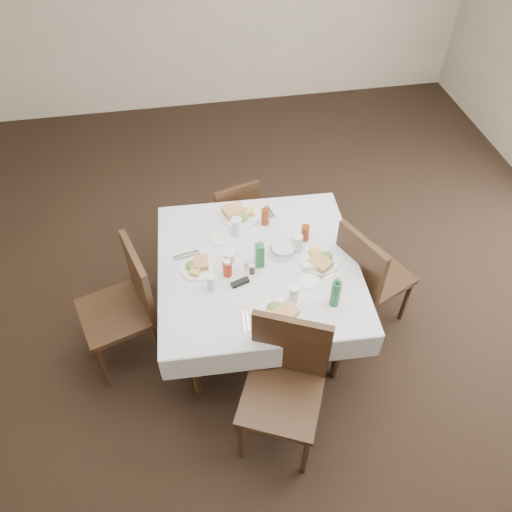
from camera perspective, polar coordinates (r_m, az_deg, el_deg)
The scene contains 33 objects.
ground_plane at distance 4.20m, azimuth 2.39°, elevation -6.62°, with size 7.00×7.00×0.00m, color black.
room_shell at distance 3.01m, azimuth 3.40°, elevation 13.20°, with size 6.04×7.04×2.80m.
dining_table at distance 3.59m, azimuth 0.27°, elevation -1.72°, with size 1.48×1.48×0.76m.
chair_north at distance 4.36m, azimuth -2.57°, elevation 4.96°, with size 0.48×0.48×0.82m.
chair_south at distance 3.21m, azimuth 3.36°, elevation -13.67°, with size 0.65×0.65×1.03m.
chair_east at distance 3.82m, azimuth 12.59°, elevation -1.94°, with size 0.62×0.62×0.99m.
chair_west at distance 3.66m, azimuth -14.51°, elevation -4.94°, with size 0.61×0.61×1.02m.
meal_north at distance 3.87m, azimuth -1.96°, elevation 4.84°, with size 0.30×0.30×0.07m.
meal_south at distance 3.22m, azimuth 2.61°, elevation -6.61°, with size 0.29×0.29×0.06m.
meal_east at distance 3.55m, azimuth 7.38°, elevation -0.47°, with size 0.28×0.28×0.06m.
meal_west at distance 3.51m, azimuth -6.73°, elevation -1.18°, with size 0.24×0.24×0.05m.
side_plate_a at distance 3.71m, azimuth -4.00°, elevation 2.02°, with size 0.16×0.16×0.01m.
side_plate_b at distance 3.44m, azimuth 6.03°, elevation -2.91°, with size 0.14×0.14×0.01m.
water_n at distance 3.70m, azimuth -2.23°, elevation 3.39°, with size 0.08×0.08×0.15m.
water_s at distance 3.29m, azimuth 4.35°, elevation -4.32°, with size 0.06×0.06×0.12m.
water_e at distance 3.59m, azimuth 4.76°, elevation 1.50°, with size 0.07×0.07×0.13m.
water_w at distance 3.35m, azimuth -5.09°, elevation -2.99°, with size 0.07×0.07×0.12m.
iced_tea_a at distance 3.78m, azimuth 1.07°, elevation 4.50°, with size 0.06×0.06×0.13m.
iced_tea_b at distance 3.68m, azimuth 5.64°, elevation 2.63°, with size 0.06×0.06×0.13m.
bread_basket at distance 3.59m, azimuth 3.13°, elevation 0.76°, with size 0.19×0.19×0.06m.
oil_cruet_dark at distance 3.47m, azimuth 0.26°, elevation 0.14°, with size 0.05×0.05×0.21m.
oil_cruet_green at distance 3.45m, azimuth 0.40°, elevation 0.18°, with size 0.06×0.06×0.25m.
ketchup_bottle at distance 3.42m, azimuth -3.28°, elevation -1.41°, with size 0.06×0.06×0.14m.
salt_shaker at distance 3.48m, azimuth -1.14°, elevation -1.06°, with size 0.03×0.03×0.07m.
pepper_shaker at distance 3.44m, azimuth -0.45°, elevation -1.49°, with size 0.04×0.04×0.08m.
coffee_mug at distance 3.52m, azimuth -3.02°, elevation -0.21°, with size 0.13×0.13×0.09m.
sunglasses at distance 3.40m, azimuth -1.84°, elevation -3.04°, with size 0.13×0.08×0.03m.
green_bottle at distance 3.26m, azimuth 9.09°, elevation -4.21°, with size 0.06×0.06×0.25m.
sugar_caddy at distance 3.50m, azimuth 6.15°, elevation -1.19°, with size 0.10×0.07×0.05m.
cutlery_n at distance 3.92m, azimuth 1.55°, elevation 5.09°, with size 0.07×0.16×0.01m.
cutlery_s at distance 3.22m, azimuth -1.17°, elevation -7.43°, with size 0.05×0.15×0.01m.
cutlery_e at distance 3.47m, azimuth 7.67°, elevation -2.50°, with size 0.16×0.09×0.01m.
cutlery_w at distance 3.61m, azimuth -7.95°, elevation 0.05°, with size 0.20×0.08×0.01m.
Camera 1 is at (-0.61, -2.44, 3.37)m, focal length 35.00 mm.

